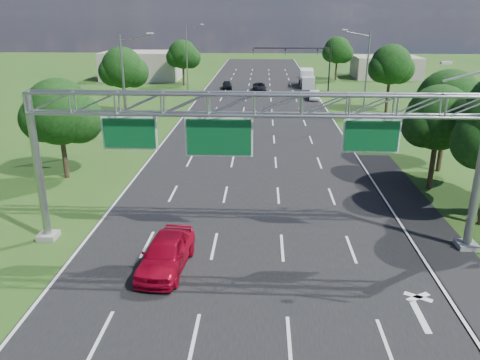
# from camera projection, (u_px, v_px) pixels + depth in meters

# --- Properties ---
(ground) EXTENTS (220.00, 220.00, 0.00)m
(ground) POSITION_uv_depth(u_px,v_px,m) (255.00, 151.00, 42.12)
(ground) COLOR #255018
(ground) RESTS_ON ground
(road) EXTENTS (18.00, 180.00, 0.02)m
(road) POSITION_uv_depth(u_px,v_px,m) (255.00, 151.00, 42.12)
(road) COLOR black
(road) RESTS_ON ground
(road_flare) EXTENTS (3.00, 30.00, 0.02)m
(road_flare) POSITION_uv_depth(u_px,v_px,m) (428.00, 231.00, 26.59)
(road_flare) COLOR black
(road_flare) RESTS_ON ground
(sign_gantry) EXTENTS (23.50, 1.00, 9.56)m
(sign_gantry) POSITION_uv_depth(u_px,v_px,m) (256.00, 117.00, 22.86)
(sign_gantry) COLOR gray
(sign_gantry) RESTS_ON ground
(traffic_signal) EXTENTS (12.21, 0.24, 7.00)m
(traffic_signal) POSITION_uv_depth(u_px,v_px,m) (307.00, 58.00, 72.97)
(traffic_signal) COLOR black
(traffic_signal) RESTS_ON ground
(streetlight_l_near) EXTENTS (2.97, 0.22, 10.16)m
(streetlight_l_near) POSITION_uv_depth(u_px,v_px,m) (126.00, 87.00, 40.77)
(streetlight_l_near) COLOR gray
(streetlight_l_near) RESTS_ON ground
(streetlight_l_far) EXTENTS (2.97, 0.22, 10.16)m
(streetlight_l_far) POSITION_uv_depth(u_px,v_px,m) (188.00, 54.00, 73.70)
(streetlight_l_far) COLOR gray
(streetlight_l_far) RESTS_ON ground
(streetlight_r_mid) EXTENTS (2.97, 0.22, 10.16)m
(streetlight_r_mid) POSITION_uv_depth(u_px,v_px,m) (365.00, 75.00, 49.13)
(streetlight_r_mid) COLOR gray
(streetlight_r_mid) RESTS_ON ground
(tree_verge_la) EXTENTS (5.76, 4.80, 7.40)m
(tree_verge_la) POSITION_uv_depth(u_px,v_px,m) (60.00, 115.00, 33.68)
(tree_verge_la) COLOR #2D2116
(tree_verge_la) RESTS_ON ground
(tree_verge_lb) EXTENTS (5.76, 4.80, 8.06)m
(tree_verge_lb) POSITION_uv_depth(u_px,v_px,m) (123.00, 70.00, 55.19)
(tree_verge_lb) COLOR #2D2116
(tree_verge_lb) RESTS_ON ground
(tree_verge_lc) EXTENTS (5.76, 4.80, 7.62)m
(tree_verge_lc) POSITION_uv_depth(u_px,v_px,m) (183.00, 56.00, 78.72)
(tree_verge_lc) COLOR #2D2116
(tree_verge_lc) RESTS_ON ground
(tree_verge_rd) EXTENTS (5.76, 4.80, 8.28)m
(tree_verge_rd) POSITION_uv_depth(u_px,v_px,m) (391.00, 66.00, 56.45)
(tree_verge_rd) COLOR #2D2116
(tree_verge_rd) RESTS_ON ground
(tree_verge_re) EXTENTS (5.76, 4.80, 7.84)m
(tree_verge_re) POSITION_uv_depth(u_px,v_px,m) (338.00, 51.00, 84.92)
(tree_verge_re) COLOR #2D2116
(tree_verge_re) RESTS_ON ground
(building_left) EXTENTS (14.00, 10.00, 5.00)m
(building_left) POSITION_uv_depth(u_px,v_px,m) (143.00, 65.00, 87.46)
(building_left) COLOR #A49789
(building_left) RESTS_ON ground
(building_right) EXTENTS (12.00, 9.00, 4.00)m
(building_right) POSITION_uv_depth(u_px,v_px,m) (386.00, 67.00, 89.26)
(building_right) COLOR #A49789
(building_right) RESTS_ON ground
(red_coupe) EXTENTS (2.43, 5.11, 1.69)m
(red_coupe) POSITION_uv_depth(u_px,v_px,m) (166.00, 253.00, 22.37)
(red_coupe) COLOR #B60824
(red_coupe) RESTS_ON ground
(car_queue_b) EXTENTS (2.32, 4.45, 1.20)m
(car_queue_b) POSITION_uv_depth(u_px,v_px,m) (260.00, 87.00, 74.89)
(car_queue_b) COLOR black
(car_queue_b) RESTS_ON ground
(car_queue_c) EXTENTS (1.93, 3.87, 1.27)m
(car_queue_c) POSITION_uv_depth(u_px,v_px,m) (227.00, 85.00, 76.58)
(car_queue_c) COLOR black
(car_queue_c) RESTS_ON ground
(car_queue_d) EXTENTS (1.76, 4.07, 1.30)m
(car_queue_d) POSITION_uv_depth(u_px,v_px,m) (314.00, 95.00, 66.95)
(car_queue_d) COLOR white
(car_queue_d) RESTS_ON ground
(box_truck) EXTENTS (2.46, 7.45, 2.78)m
(box_truck) POSITION_uv_depth(u_px,v_px,m) (307.00, 79.00, 78.76)
(box_truck) COLOR silver
(box_truck) RESTS_ON ground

